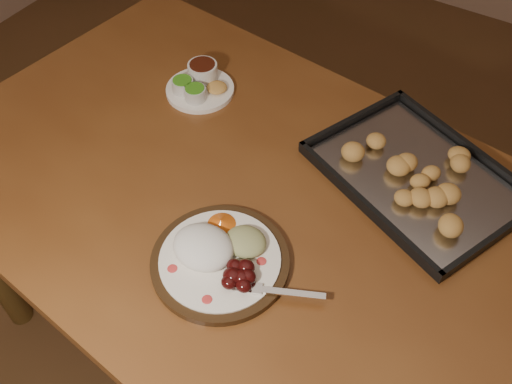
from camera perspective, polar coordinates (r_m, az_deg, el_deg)
The scene contains 5 objects.
ground at distance 1.93m, azimuth 1.79°, elevation -10.09°, with size 4.00×4.00×0.00m, color #55341D.
dining_table at distance 1.27m, azimuth 0.43°, elevation -3.52°, with size 1.60×1.08×0.75m.
dinner_plate at distance 1.08m, azimuth -3.72°, elevation -6.38°, with size 0.34×0.26×0.06m.
condiment_saucer at distance 1.43m, azimuth -5.70°, elevation 10.70°, with size 0.17×0.17×0.06m.
baking_tray at distance 1.27m, azimuth 15.79°, elevation 1.76°, with size 0.51×0.45×0.04m.
Camera 1 is at (0.46, -0.86, 1.67)m, focal length 40.00 mm.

